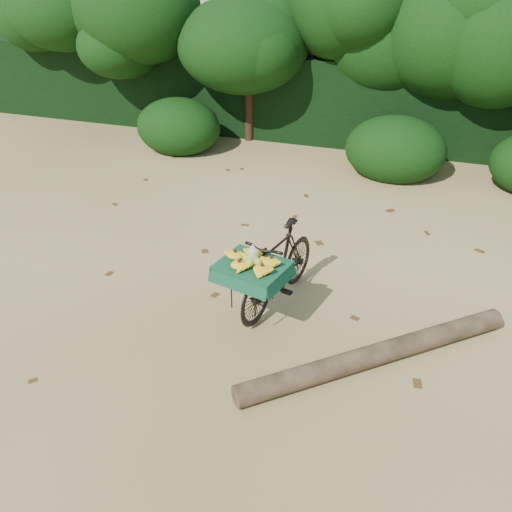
% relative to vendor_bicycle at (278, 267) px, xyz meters
% --- Properties ---
extents(ground, '(80.00, 80.00, 0.00)m').
position_rel_vendor_bicycle_xyz_m(ground, '(-0.58, 0.47, -0.53)').
color(ground, tan).
rests_on(ground, ground).
extents(vendor_bicycle, '(1.00, 1.86, 1.04)m').
position_rel_vendor_bicycle_xyz_m(vendor_bicycle, '(0.00, 0.00, 0.00)').
color(vendor_bicycle, black).
rests_on(vendor_bicycle, ground).
extents(fallen_log, '(2.62, 2.32, 0.24)m').
position_rel_vendor_bicycle_xyz_m(fallen_log, '(1.34, -0.74, -0.41)').
color(fallen_log, brown).
rests_on(fallen_log, ground).
extents(hedge_backdrop, '(26.00, 1.80, 1.80)m').
position_rel_vendor_bicycle_xyz_m(hedge_backdrop, '(-0.58, 6.77, 0.37)').
color(hedge_backdrop, black).
rests_on(hedge_backdrop, ground).
extents(tree_row, '(14.50, 2.00, 4.00)m').
position_rel_vendor_bicycle_xyz_m(tree_row, '(-1.23, 5.97, 1.47)').
color(tree_row, black).
rests_on(tree_row, ground).
extents(bush_clumps, '(8.80, 1.70, 0.90)m').
position_rel_vendor_bicycle_xyz_m(bush_clumps, '(-0.08, 4.77, -0.08)').
color(bush_clumps, black).
rests_on(bush_clumps, ground).
extents(leaf_litter, '(7.00, 7.30, 0.01)m').
position_rel_vendor_bicycle_xyz_m(leaf_litter, '(-0.58, 1.12, -0.52)').
color(leaf_litter, '#4B2F14').
rests_on(leaf_litter, ground).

